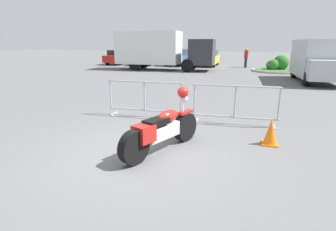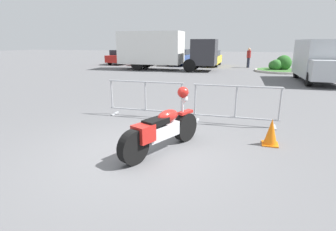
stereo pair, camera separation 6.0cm
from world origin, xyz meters
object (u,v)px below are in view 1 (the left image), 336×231
object	(u,v)px
parked_car_blue	(178,57)
parked_car_red	(120,57)
motorcycle	(162,129)
delivery_van	(317,59)
crowd_barrier_near	(145,99)
pedestrian	(246,57)
parked_car_yellow	(208,58)
crowd_barrier_far	(235,104)
box_truck	(160,49)
traffic_cone	(271,132)
parked_car_tan	(147,57)

from	to	relation	value
parked_car_blue	parked_car_red	bearing A→B (deg)	94.68
parked_car_blue	motorcycle	bearing A→B (deg)	-166.58
delivery_van	parked_car_blue	xyz separation A→B (m)	(-10.31, 8.50, -0.48)
crowd_barrier_near	pedestrian	bearing A→B (deg)	81.35
parked_car_red	parked_car_blue	bearing A→B (deg)	-85.32
parked_car_yellow	crowd_barrier_far	bearing A→B (deg)	-169.86
parked_car_blue	box_truck	bearing A→B (deg)	176.97
parked_car_red	pedestrian	bearing A→B (deg)	-92.03
parked_car_blue	traffic_cone	world-z (taller)	parked_car_blue
crowd_barrier_near	pedestrian	distance (m)	17.44
box_truck	parked_car_yellow	world-z (taller)	box_truck
pedestrian	parked_car_yellow	bearing A→B (deg)	-98.52
parked_car_red	parked_car_tan	xyz separation A→B (m)	(2.98, 0.12, 0.02)
crowd_barrier_far	parked_car_red	bearing A→B (deg)	125.14
crowd_barrier_near	crowd_barrier_far	world-z (taller)	same
crowd_barrier_near	crowd_barrier_far	size ratio (longest dim) A/B	1.00
parked_car_yellow	delivery_van	bearing A→B (deg)	-139.64
crowd_barrier_far	pedestrian	distance (m)	17.24
parked_car_yellow	traffic_cone	distance (m)	19.79
parked_car_red	parked_car_yellow	distance (m)	8.94
traffic_cone	parked_car_red	bearing A→B (deg)	125.03
delivery_van	parked_car_blue	world-z (taller)	delivery_van
parked_car_red	parked_car_blue	xyz separation A→B (m)	(5.95, 0.55, 0.05)
parked_car_tan	crowd_barrier_far	bearing A→B (deg)	-152.65
parked_car_yellow	box_truck	bearing A→B (deg)	145.89
parked_car_blue	crowd_barrier_far	bearing A→B (deg)	-161.13
box_truck	parked_car_tan	size ratio (longest dim) A/B	1.80
delivery_van	parked_car_tan	bearing A→B (deg)	-123.54
motorcycle	parked_car_blue	world-z (taller)	parked_car_blue
parked_car_blue	pedestrian	xyz separation A→B (m)	(6.41, -0.86, 0.16)
crowd_barrier_far	parked_car_yellow	bearing A→B (deg)	100.74
crowd_barrier_near	parked_car_blue	xyz separation A→B (m)	(-3.79, 18.09, 0.21)
motorcycle	crowd_barrier_near	world-z (taller)	motorcycle
crowd_barrier_far	pedestrian	size ratio (longest dim) A/B	1.36
parked_car_red	parked_car_tan	bearing A→B (deg)	-88.25
crowd_barrier_near	pedestrian	xyz separation A→B (m)	(2.62, 17.23, 0.36)
crowd_barrier_near	traffic_cone	distance (m)	3.69
parked_car_tan	parked_car_yellow	world-z (taller)	parked_car_tan
parked_car_blue	parked_car_yellow	bearing A→B (deg)	-91.61
parked_car_tan	parked_car_yellow	distance (m)	5.96
delivery_van	parked_car_tan	xyz separation A→B (m)	(-13.29, 8.07, -0.50)
parked_car_red	parked_car_blue	distance (m)	5.98
box_truck	parked_car_blue	distance (m)	4.94
crowd_barrier_near	parked_car_yellow	size ratio (longest dim) A/B	0.55
delivery_van	traffic_cone	distance (m)	11.34
parked_car_blue	parked_car_tan	bearing A→B (deg)	97.59
box_truck	parked_car_tan	distance (m)	5.30
delivery_van	parked_car_red	xyz separation A→B (m)	(-16.26, 7.95, -0.53)
parked_car_yellow	pedestrian	xyz separation A→B (m)	(3.43, -0.81, 0.20)
parked_car_tan	pedestrian	bearing A→B (deg)	-93.23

